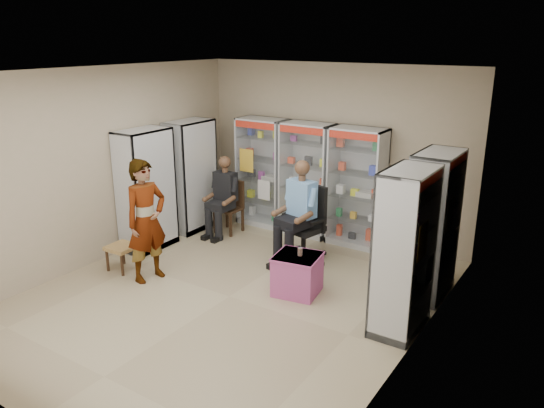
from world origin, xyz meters
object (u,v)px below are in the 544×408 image
Objects in this scene: cabinet_right_far at (433,225)px; woven_stool_b at (123,257)px; seated_shopkeeper at (302,215)px; office_chair at (304,224)px; pink_trunk at (297,274)px; cabinet_back_left at (262,172)px; cabinet_back_mid at (307,180)px; cabinet_right_near at (404,252)px; cabinet_left_far at (191,176)px; standing_man at (146,221)px; wooden_chair at (228,207)px; woven_stool_a at (394,286)px; cabinet_back_right at (357,188)px; cabinet_left_near at (146,190)px.

cabinet_right_far is 5.06× the size of woven_stool_b.
office_chair is at bearing 102.35° from seated_shopkeeper.
office_chair is (-2.01, 0.04, -0.40)m from cabinet_right_far.
pink_trunk is (0.50, -0.98, -0.49)m from seated_shopkeeper.
cabinet_back_left is 0.95m from cabinet_back_mid.
cabinet_right_near is 4.26m from woven_stool_b.
cabinet_right_near is 1.66× the size of office_chair.
cabinet_back_mid is 1.00× the size of cabinet_left_far.
cabinet_right_near is (2.58, -2.23, 0.00)m from cabinet_back_mid.
standing_man reaches higher than office_chair.
cabinet_right_far is at bearing 12.66° from seated_shopkeeper.
cabinet_back_mid reaches higher than pink_trunk.
seated_shopkeeper is (-2.01, -0.01, -0.23)m from cabinet_right_far.
cabinet_right_near reaches higher than wooden_chair.
cabinet_right_near is 2.34m from office_chair.
standing_man is at bearing -157.25° from woven_stool_a.
cabinet_back_mid is 1.66× the size of office_chair.
office_chair is 2.41m from standing_man.
cabinet_back_left and cabinet_right_near have the same top height.
cabinet_back_left reaches higher than wooden_chair.
office_chair is 0.67× the size of standing_man.
cabinet_right_far is 3.84m from wooden_chair.
cabinet_right_far is 1.10m from cabinet_right_near.
cabinet_back_mid is at bearing 116.32° from cabinet_left_far.
pink_trunk is (0.50, -1.03, -0.32)m from office_chair.
pink_trunk is at bearing -46.40° from cabinet_back_left.
cabinet_back_mid reaches higher than office_chair.
standing_man is (0.22, -2.18, 0.43)m from wooden_chair.
cabinet_back_left is at bearing 155.48° from seated_shopkeeper.
cabinet_right_near is 4.10m from wooden_chair.
seated_shopkeeper is (-0.38, -1.14, -0.23)m from cabinet_back_right.
cabinet_right_far is 2.02m from seated_shopkeeper.
cabinet_back_mid is at bearing 66.35° from cabinet_right_far.
standing_man is (-3.23, -1.36, 0.71)m from woven_stool_a.
cabinet_back_right is 5.44× the size of woven_stool_a.
cabinet_back_mid is 2.10m from cabinet_left_far.
cabinet_right_near is at bearing -32.28° from cabinet_back_left.
cabinet_left_near is (-1.88, -2.03, 0.00)m from cabinet_back_mid.
cabinet_back_mid is 1.30× the size of seated_shopkeeper.
cabinet_right_far is (3.53, -1.13, 0.00)m from cabinet_back_left.
cabinet_back_left is 0.94m from wooden_chair.
woven_stool_b is at bearing 9.43° from cabinet_left_far.
seated_shopkeeper is (0.00, -0.05, 0.16)m from office_chair.
cabinet_left_near is at bearing 101.41° from cabinet_right_far.
cabinet_back_mid is 1.29m from office_chair.
cabinet_back_left is 1.90m from cabinet_back_right.
cabinet_back_left is 3.44× the size of pink_trunk.
cabinet_left_far is 3.26m from pink_trunk.
woven_stool_a is (2.25, -1.55, -0.82)m from cabinet_back_mid.
standing_man is at bearing -84.29° from wooden_chair.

